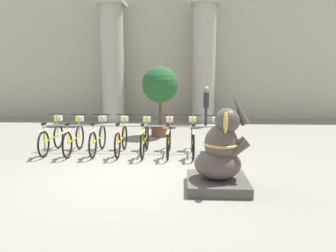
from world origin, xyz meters
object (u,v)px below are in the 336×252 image
(bicycle_7, at_px, (217,140))
(bicycle_2, at_px, (98,138))
(bicycle_5, at_px, (169,139))
(bicycle_6, at_px, (193,139))
(person_pedestrian, at_px, (206,103))
(bicycle_1, at_px, (74,138))
(elephant_statue, at_px, (220,157))
(bicycle_3, at_px, (121,139))
(bicycle_0, at_px, (52,138))
(bicycle_4, at_px, (145,139))
(potted_tree, at_px, (160,87))

(bicycle_7, bearing_deg, bicycle_2, 178.84)
(bicycle_5, bearing_deg, bicycle_2, 178.75)
(bicycle_6, height_order, person_pedestrian, person_pedestrian)
(bicycle_1, bearing_deg, bicycle_2, 4.54)
(bicycle_6, xyz_separation_m, elephant_statue, (0.45, -2.58, 0.20))
(bicycle_5, bearing_deg, elephant_statue, -66.86)
(bicycle_1, distance_m, elephant_statue, 4.51)
(bicycle_5, relative_size, bicycle_7, 1.00)
(bicycle_5, bearing_deg, bicycle_3, 178.93)
(bicycle_2, relative_size, bicycle_5, 1.00)
(person_pedestrian, bearing_deg, bicycle_0, -136.19)
(bicycle_6, bearing_deg, bicycle_4, -178.52)
(bicycle_0, relative_size, bicycle_6, 1.00)
(bicycle_3, distance_m, bicycle_4, 0.65)
(bicycle_5, relative_size, potted_tree, 0.72)
(bicycle_7, bearing_deg, elephant_statue, -94.54)
(bicycle_1, bearing_deg, bicycle_0, 174.86)
(bicycle_2, distance_m, elephant_statue, 4.03)
(bicycle_2, xyz_separation_m, elephant_statue, (3.05, -2.62, 0.20))
(bicycle_0, xyz_separation_m, bicycle_5, (3.26, -0.05, 0.00))
(bicycle_2, bearing_deg, potted_tree, 57.39)
(bicycle_5, xyz_separation_m, bicycle_7, (1.30, -0.02, 0.00))
(bicycle_3, distance_m, person_pedestrian, 5.13)
(bicycle_5, bearing_deg, bicycle_7, -1.03)
(bicycle_5, xyz_separation_m, potted_tree, (-0.41, 2.46, 1.27))
(bicycle_0, bearing_deg, bicycle_6, -0.60)
(bicycle_3, bearing_deg, potted_tree, 69.82)
(bicycle_1, relative_size, bicycle_3, 1.00)
(elephant_statue, bearing_deg, bicycle_2, 139.40)
(bicycle_4, bearing_deg, bicycle_2, 177.04)
(bicycle_7, relative_size, potted_tree, 0.72)
(bicycle_6, relative_size, elephant_statue, 0.95)
(bicycle_1, xyz_separation_m, bicycle_5, (2.60, 0.01, 0.00))
(bicycle_2, bearing_deg, elephant_statue, -40.60)
(elephant_statue, bearing_deg, bicycle_0, 148.94)
(bicycle_3, bearing_deg, bicycle_4, -4.30)
(bicycle_7, distance_m, potted_tree, 3.27)
(bicycle_3, xyz_separation_m, bicycle_4, (0.65, -0.05, 0.00))
(bicycle_0, height_order, bicycle_7, same)
(bicycle_4, distance_m, potted_tree, 2.80)
(bicycle_2, xyz_separation_m, potted_tree, (1.55, 2.42, 1.27))
(bicycle_3, distance_m, potted_tree, 2.89)
(bicycle_0, distance_m, person_pedestrian, 6.33)
(bicycle_7, bearing_deg, person_pedestrian, 90.14)
(bicycle_3, xyz_separation_m, bicycle_7, (2.60, -0.05, 0.00))
(bicycle_0, distance_m, elephant_statue, 5.09)
(elephant_statue, bearing_deg, bicycle_3, 132.76)
(bicycle_2, height_order, potted_tree, potted_tree)
(bicycle_2, bearing_deg, bicycle_3, -1.62)
(bicycle_0, xyz_separation_m, bicycle_6, (3.91, -0.04, 0.00))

